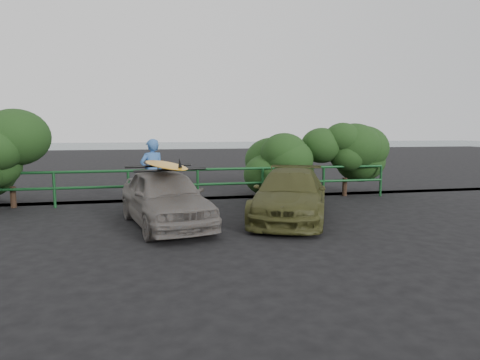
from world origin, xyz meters
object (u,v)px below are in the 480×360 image
at_px(guardrail, 164,186).
at_px(man, 152,173).
at_px(sedan, 165,197).
at_px(surfboard, 165,165).
at_px(olive_vehicle, 290,195).

distance_m(guardrail, man, 0.60).
relative_size(sedan, surfboard, 1.31).
xyz_separation_m(olive_vehicle, surfboard, (-3.02, -0.11, 0.79)).
bearing_deg(guardrail, sedan, -91.29).
bearing_deg(sedan, olive_vehicle, -10.38).
bearing_deg(man, sedan, 73.74).
bearing_deg(guardrail, olive_vehicle, -43.05).
height_order(guardrail, olive_vehicle, olive_vehicle).
xyz_separation_m(sedan, man, (-0.26, 2.62, 0.31)).
bearing_deg(guardrail, man, -142.85).
distance_m(sedan, olive_vehicle, 3.02).
bearing_deg(sedan, man, 83.27).
bearing_deg(sedan, guardrail, 76.32).
bearing_deg(surfboard, sedan, 0.00).
distance_m(sedan, surfboard, 0.74).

